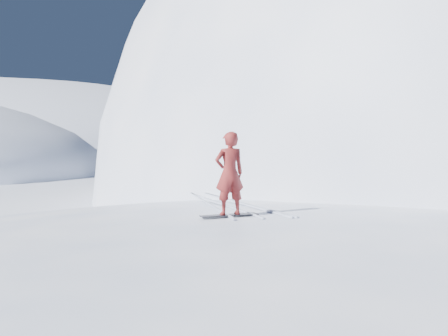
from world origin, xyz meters
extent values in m
ellipsoid|color=white|center=(1.00, 3.00, 0.00)|extent=(36.00, 28.00, 4.80)
ellipsoid|color=white|center=(10.00, 20.00, 0.00)|extent=(28.00, 24.00, 18.00)
ellipsoid|color=white|center=(-2.00, 6.00, 0.00)|extent=(7.00, 6.30, 1.00)
cube|color=black|center=(-1.86, 3.53, 2.41)|extent=(1.48, 0.59, 0.02)
imported|color=maroon|center=(-1.86, 3.53, 3.42)|extent=(0.82, 0.63, 2.00)
cube|color=silver|center=(-2.14, 5.88, 2.42)|extent=(0.66, 5.98, 0.04)
cube|color=silver|center=(-1.79, 5.88, 2.42)|extent=(1.38, 5.87, 0.04)
cube|color=silver|center=(-1.20, 5.88, 2.42)|extent=(1.58, 5.82, 0.04)
cube|color=silver|center=(-1.13, 5.88, 2.42)|extent=(1.71, 5.78, 0.04)
camera|label=1|loc=(-3.56, -8.31, 4.18)|focal=40.00mm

